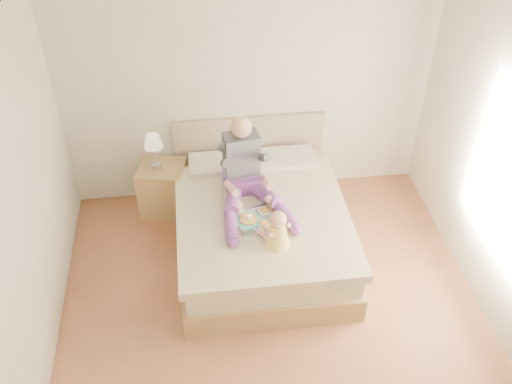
{
  "coord_description": "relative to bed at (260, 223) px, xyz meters",
  "views": [
    {
      "loc": [
        -0.59,
        -3.25,
        4.36
      ],
      "look_at": [
        -0.05,
        1.01,
        0.8
      ],
      "focal_mm": 40.0,
      "sensor_mm": 36.0,
      "label": 1
    }
  ],
  "objects": [
    {
      "name": "baby",
      "position": [
        0.07,
        -0.61,
        0.45
      ],
      "size": [
        0.31,
        0.35,
        0.39
      ],
      "rotation": [
        0.0,
        0.0,
        0.55
      ],
      "color": "#FCD34F",
      "rests_on": "bed"
    },
    {
      "name": "lamp",
      "position": [
        -1.05,
        0.73,
        0.6
      ],
      "size": [
        0.2,
        0.2,
        0.4
      ],
      "color": "#ACAEB3",
      "rests_on": "nightstand"
    },
    {
      "name": "nightstand",
      "position": [
        -1.0,
        0.71,
        -0.01
      ],
      "size": [
        0.58,
        0.54,
        0.61
      ],
      "rotation": [
        0.0,
        0.0,
        -0.21
      ],
      "color": "olive",
      "rests_on": "ground"
    },
    {
      "name": "room",
      "position": [
        0.08,
        -1.08,
        1.19
      ],
      "size": [
        4.02,
        4.22,
        2.71
      ],
      "color": "brown",
      "rests_on": "ground"
    },
    {
      "name": "bed",
      "position": [
        0.0,
        0.0,
        0.0
      ],
      "size": [
        1.7,
        2.18,
        1.0
      ],
      "color": "olive",
      "rests_on": "ground"
    },
    {
      "name": "tray",
      "position": [
        -0.07,
        -0.25,
        0.32
      ],
      "size": [
        0.52,
        0.46,
        0.12
      ],
      "rotation": [
        0.0,
        0.0,
        0.3
      ],
      "color": "#ACAEB3",
      "rests_on": "bed"
    },
    {
      "name": "adult",
      "position": [
        -0.13,
        0.12,
        0.55
      ],
      "size": [
        0.73,
        1.09,
        0.87
      ],
      "rotation": [
        0.0,
        0.0,
        0.14
      ],
      "color": "#683482",
      "rests_on": "bed"
    }
  ]
}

